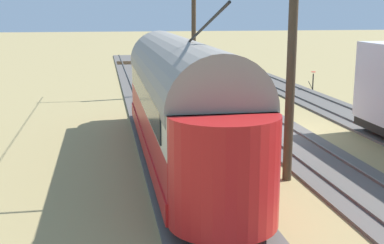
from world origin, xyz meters
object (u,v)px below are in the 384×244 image
at_px(catenary_pole_foreground, 192,28).
at_px(catenary_pole_mid_near, 289,48).
at_px(switch_stand, 313,80).
at_px(vintage_streetcar, 180,98).

xyz_separation_m(catenary_pole_foreground, catenary_pole_mid_near, (0.00, 17.02, 0.00)).
bearing_deg(switch_stand, catenary_pole_foreground, 3.44).
distance_m(catenary_pole_mid_near, switch_stand, 19.64).
relative_size(catenary_pole_foreground, catenary_pole_mid_near, 1.00).
relative_size(vintage_streetcar, catenary_pole_foreground, 2.00).
height_order(catenary_pole_mid_near, switch_stand, catenary_pole_mid_near).
bearing_deg(catenary_pole_foreground, vintage_streetcar, 78.57).
bearing_deg(catenary_pole_mid_near, vintage_streetcar, -42.81).
bearing_deg(vintage_streetcar, catenary_pole_mid_near, 137.19).
height_order(catenary_pole_foreground, switch_stand, catenary_pole_foreground).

